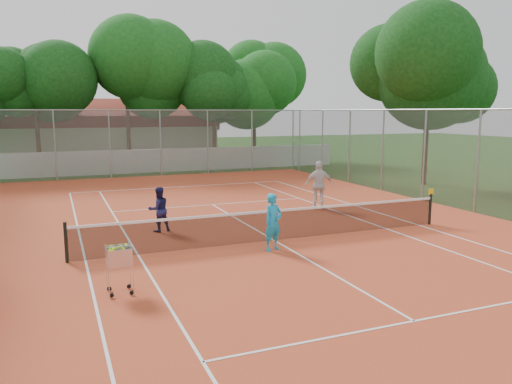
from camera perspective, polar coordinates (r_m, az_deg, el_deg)
name	(u,v)px	position (r m, az deg, el deg)	size (l,w,h in m)	color
ground	(274,241)	(15.30, 2.12, -5.64)	(120.00, 120.00, 0.00)	#16390F
court_pad	(274,241)	(15.30, 2.13, -5.61)	(18.00, 34.00, 0.02)	#BE4725
court_lines	(274,240)	(15.30, 2.13, -5.56)	(10.98, 23.78, 0.01)	white
tennis_net	(275,225)	(15.18, 2.14, -3.78)	(11.88, 0.10, 0.98)	black
perimeter_fence	(275,176)	(14.92, 2.17, 1.80)	(18.00, 34.00, 4.00)	slate
boundary_wall	(155,161)	(33.20, -11.47, 3.53)	(26.00, 0.30, 1.50)	silver
clubhouse	(107,133)	(42.71, -16.71, 6.50)	(16.40, 9.00, 4.40)	beige
tropical_trees	(145,96)	(36.02, -12.59, 10.70)	(29.00, 19.00, 10.00)	#0D3610
player_near	(273,222)	(14.09, 1.96, -3.45)	(0.59, 0.39, 1.63)	#189CD2
player_far_left	(159,209)	(16.59, -11.05, -1.96)	(0.72, 0.56, 1.48)	#1A1C4E
player_far_right	(319,185)	(20.22, 7.23, 0.81)	(1.14, 0.48, 1.95)	silver
ball_hopper	(119,268)	(11.23, -15.35, -8.40)	(0.54, 0.54, 1.13)	silver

